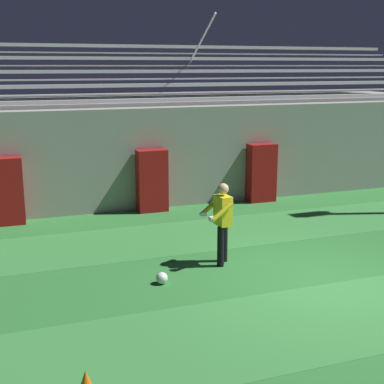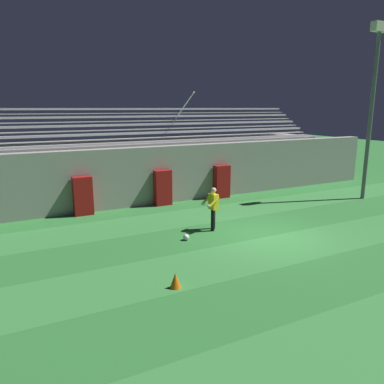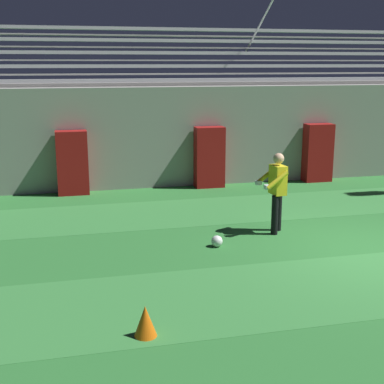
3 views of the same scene
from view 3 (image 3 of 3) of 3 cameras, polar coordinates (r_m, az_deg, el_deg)
ground_plane at (r=10.66m, az=19.23°, el=-6.02°), size 80.00×80.00×0.00m
turf_stripe_far at (r=13.58m, az=11.37°, el=-1.33°), size 28.00×2.37×0.01m
back_wall at (r=16.04m, az=7.14°, el=6.19°), size 24.00×0.60×2.80m
padding_pillar_gate_left at (r=15.09m, az=1.87°, el=3.73°), size 0.82×0.44×1.71m
padding_pillar_gate_right at (r=16.28m, az=13.27°, el=4.10°), size 0.82×0.44×1.71m
padding_pillar_far_left at (r=14.57m, az=-12.64°, el=3.05°), size 0.82×0.44×1.71m
bleacher_stand at (r=18.22m, az=4.56°, el=7.46°), size 18.00×4.05×5.43m
goalkeeper at (r=11.07m, az=9.03°, el=0.45°), size 0.58×0.61×1.67m
soccer_ball at (r=10.31m, az=2.67°, el=-5.26°), size 0.22×0.22×0.22m
traffic_cone at (r=7.09m, az=-5.00°, el=-13.56°), size 0.30×0.30×0.42m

